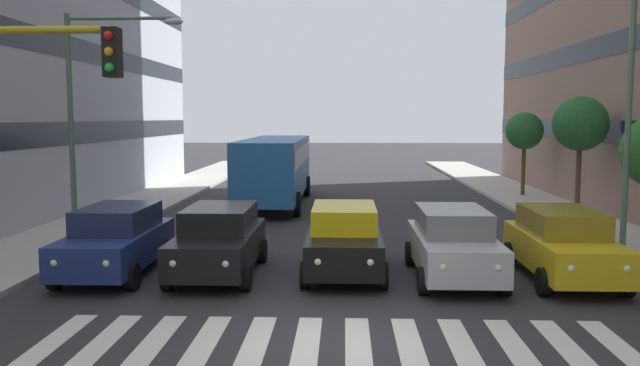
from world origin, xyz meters
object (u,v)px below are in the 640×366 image
car_4 (116,240)px  street_lamp_right (91,102)px  car_2 (344,239)px  street_tree_2 (580,124)px  car_1 (453,243)px  bus_behind_traffic (276,164)px  street_lamp_left (616,90)px  car_0 (563,244)px  street_tree_3 (524,131)px  car_3 (219,240)px

car_4 → street_lamp_right: 5.00m
car_2 → car_4: (5.73, 0.33, 0.00)m
car_2 → street_tree_2: 13.00m
car_1 → bus_behind_traffic: size_ratio=0.42×
bus_behind_traffic → street_lamp_right: bearing=67.0°
car_2 → street_lamp_left: (-7.34, -1.77, 3.80)m
car_0 → street_tree_2: street_tree_2 is taller
car_2 → street_lamp_left: 8.45m
car_0 → car_2: size_ratio=1.00×
street_tree_3 → street_lamp_left: bearing=84.0°
car_0 → street_tree_3: street_tree_3 is taller
bus_behind_traffic → street_tree_2: size_ratio=2.28×
street_lamp_right → street_lamp_left: bearing=176.2°
car_2 → street_lamp_right: street_lamp_right is taller
street_tree_2 → street_tree_3: (0.19, -6.89, -0.42)m
street_lamp_right → car_0: bearing=166.1°
bus_behind_traffic → street_lamp_left: size_ratio=1.39×
car_1 → car_4: bearing=-0.7°
bus_behind_traffic → street_tree_3: size_ratio=2.58×
bus_behind_traffic → street_lamp_right: 11.42m
street_lamp_left → street_tree_3: bearing=-96.0°
car_3 → car_4: same height
car_0 → car_2: bearing=-4.6°
car_3 → street_lamp_right: size_ratio=0.65×
street_lamp_right → bus_behind_traffic: bearing=-113.0°
car_3 → street_tree_3: street_tree_3 is taller
car_3 → street_tree_3: size_ratio=1.09×
street_lamp_left → bus_behind_traffic: bearing=-47.0°
car_0 → street_tree_3: size_ratio=1.09×
street_tree_2 → street_tree_3: 6.90m
car_3 → street_tree_3: (-11.96, -16.10, 2.39)m
car_4 → street_lamp_left: 13.77m
car_1 → street_lamp_left: street_lamp_left is taller
car_1 → street_tree_2: bearing=-124.1°
car_1 → street_lamp_right: 11.21m
car_4 → bus_behind_traffic: bus_behind_traffic is taller
car_0 → bus_behind_traffic: 15.90m
car_2 → street_lamp_left: street_lamp_left is taller
car_4 → street_tree_3: bearing=-132.0°
street_tree_2 → street_lamp_right: bearing=20.5°
car_2 → bus_behind_traffic: bus_behind_traffic is taller
street_lamp_right → street_tree_3: (-16.31, -13.07, -1.13)m
car_1 → car_4: (8.40, -0.11, 0.00)m
bus_behind_traffic → street_tree_2: street_tree_2 is taller
street_lamp_right → car_4: bearing=119.6°
car_2 → bus_behind_traffic: size_ratio=0.42×
street_tree_3 → car_1: bearing=69.3°
car_4 → street_tree_3: size_ratio=1.09×
car_2 → car_3: same height
car_1 → street_tree_2: size_ratio=0.96×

